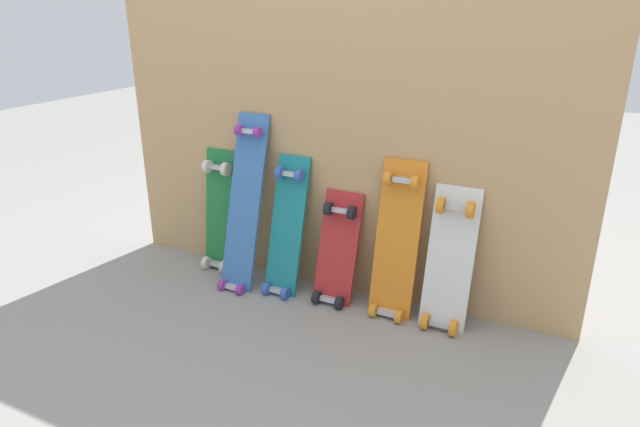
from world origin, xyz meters
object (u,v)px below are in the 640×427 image
at_px(skateboard_green, 220,216).
at_px(skateboard_blue, 244,210).
at_px(skateboard_teal, 286,233).
at_px(skateboard_red, 337,255).
at_px(skateboard_orange, 396,247).
at_px(skateboard_white, 449,266).

distance_m(skateboard_green, skateboard_blue, 0.25).
xyz_separation_m(skateboard_blue, skateboard_teal, (0.22, 0.03, -0.09)).
distance_m(skateboard_red, skateboard_orange, 0.30).
distance_m(skateboard_blue, skateboard_red, 0.52).
bearing_deg(skateboard_green, skateboard_orange, -1.83).
height_order(skateboard_green, skateboard_blue, skateboard_blue).
bearing_deg(skateboard_red, skateboard_teal, -177.27).
bearing_deg(skateboard_blue, skateboard_red, 4.70).
bearing_deg(skateboard_green, skateboard_red, -3.45).
relative_size(skateboard_teal, skateboard_white, 1.07).
bearing_deg(skateboard_red, skateboard_blue, -175.30).
xyz_separation_m(skateboard_green, skateboard_red, (0.70, -0.04, -0.06)).
xyz_separation_m(skateboard_teal, skateboard_orange, (0.56, 0.02, 0.02)).
height_order(skateboard_blue, skateboard_white, skateboard_blue).
bearing_deg(skateboard_blue, skateboard_green, 158.69).
xyz_separation_m(skateboard_teal, skateboard_white, (0.80, 0.02, -0.02)).
bearing_deg(skateboard_orange, skateboard_teal, -177.59).
xyz_separation_m(skateboard_red, skateboard_white, (0.53, 0.01, 0.05)).
xyz_separation_m(skateboard_blue, skateboard_red, (0.49, 0.04, -0.16)).
xyz_separation_m(skateboard_green, skateboard_teal, (0.44, -0.06, 0.01)).
bearing_deg(skateboard_green, skateboard_white, -1.52).
height_order(skateboard_red, skateboard_white, skateboard_white).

